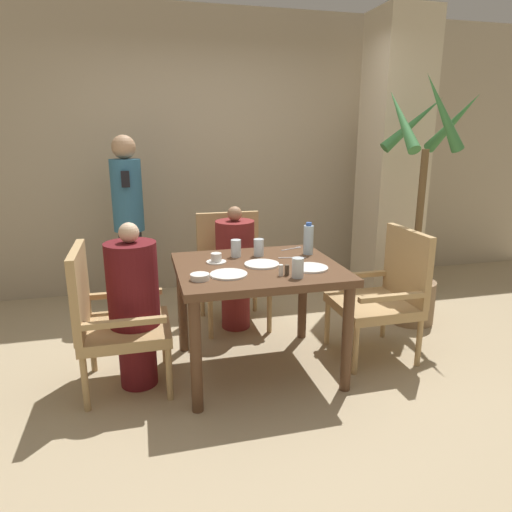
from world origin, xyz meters
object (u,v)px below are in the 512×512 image
object	(u,v)px
chair_far_side	(232,267)
bowl_small	(200,277)
glass_tall_mid	(259,247)
chair_left_side	(110,317)
teacup_with_saucer	(216,259)
chair_right_side	(385,291)
plate_main_right	(310,268)
plate_dessert_center	(262,264)
potted_palm	(416,246)
water_bottle	(308,239)
diner_in_left_chair	(134,305)
plate_main_left	(229,274)
glass_tall_near	(298,268)
standing_host	(129,219)
glass_tall_far	(236,248)
diner_in_far_chair	(235,267)

from	to	relation	value
chair_far_side	bowl_small	size ratio (longest dim) A/B	8.16
chair_far_side	glass_tall_mid	xyz separation A→B (m)	(0.07, -0.67, 0.33)
chair_left_side	teacup_with_saucer	bearing A→B (deg)	10.52
chair_right_side	glass_tall_mid	size ratio (longest dim) A/B	7.64
plate_main_right	plate_dessert_center	bearing A→B (deg)	150.67
plate_main_right	plate_dessert_center	world-z (taller)	same
plate_main_right	teacup_with_saucer	distance (m)	0.64
plate_dessert_center	teacup_with_saucer	bearing A→B (deg)	154.07
potted_palm	water_bottle	size ratio (longest dim) A/B	8.85
chair_left_side	potted_palm	size ratio (longest dim) A/B	0.46
bowl_small	water_bottle	bearing A→B (deg)	25.86
plate_main_right	water_bottle	size ratio (longest dim) A/B	1.00
diner_in_left_chair	plate_dessert_center	size ratio (longest dim) A/B	4.66
bowl_small	plate_dessert_center	bearing A→B (deg)	25.80
teacup_with_saucer	chair_right_side	bearing A→B (deg)	-6.13
chair_left_side	plate_main_right	xyz separation A→B (m)	(1.27, -0.16, 0.28)
plate_dessert_center	plate_main_left	bearing A→B (deg)	-147.02
glass_tall_near	glass_tall_mid	world-z (taller)	same
glass_tall_near	glass_tall_mid	bearing A→B (deg)	100.37
water_bottle	glass_tall_mid	distance (m)	0.36
plate_dessert_center	chair_right_side	bearing A→B (deg)	0.41
standing_host	plate_dessert_center	world-z (taller)	standing_host
plate_main_right	glass_tall_near	bearing A→B (deg)	-131.74
glass_tall_mid	glass_tall_far	xyz separation A→B (m)	(-0.16, 0.02, 0.00)
water_bottle	glass_tall_mid	xyz separation A→B (m)	(-0.36, 0.04, -0.05)
diner_in_far_chair	glass_tall_far	size ratio (longest dim) A/B	8.45
diner_in_far_chair	glass_tall_mid	bearing A→B (deg)	-82.72
diner_in_far_chair	teacup_with_saucer	world-z (taller)	diner_in_far_chair
chair_far_side	plate_main_right	xyz separation A→B (m)	(0.31, -1.06, 0.28)
chair_left_side	diner_in_far_chair	world-z (taller)	diner_in_far_chair
diner_in_left_chair	water_bottle	size ratio (longest dim) A/B	4.67
diner_in_far_chair	plate_main_right	bearing A→B (deg)	-71.29
diner_in_left_chair	water_bottle	world-z (taller)	diner_in_left_chair
plate_main_left	bowl_small	world-z (taller)	bowl_small
diner_in_left_chair	bowl_small	xyz separation A→B (m)	(0.40, -0.22, 0.22)
plate_main_right	glass_tall_far	distance (m)	0.58
diner_in_far_chair	glass_tall_near	distance (m)	1.12
chair_left_side	diner_in_far_chair	size ratio (longest dim) A/B	0.90
chair_left_side	chair_right_side	bearing A→B (deg)	0.00
chair_right_side	teacup_with_saucer	world-z (taller)	chair_right_side
plate_main_left	teacup_with_saucer	distance (m)	0.31
chair_left_side	glass_tall_far	world-z (taller)	chair_left_side
plate_dessert_center	glass_tall_far	distance (m)	0.28
diner_in_left_chair	potted_palm	distance (m)	2.39
diner_in_far_chair	water_bottle	distance (m)	0.78
diner_in_left_chair	chair_far_side	bearing A→B (deg)	47.86
plate_main_left	plate_dessert_center	world-z (taller)	same
teacup_with_saucer	glass_tall_far	distance (m)	0.20
potted_palm	water_bottle	distance (m)	1.16
chair_far_side	bowl_small	world-z (taller)	chair_far_side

